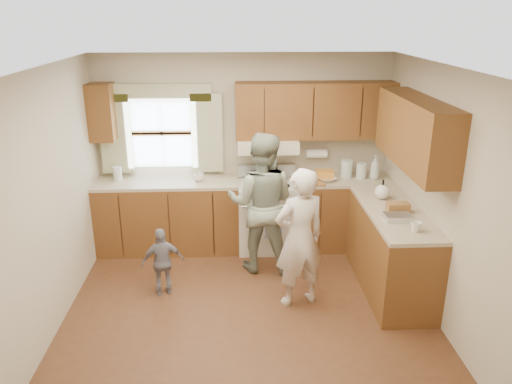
{
  "coord_description": "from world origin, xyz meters",
  "views": [
    {
      "loc": [
        -0.13,
        -4.61,
        2.96
      ],
      "look_at": [
        0.1,
        0.4,
        1.15
      ],
      "focal_mm": 35.0,
      "sensor_mm": 36.0,
      "label": 1
    }
  ],
  "objects_px": {
    "woman_right": "(261,203)",
    "stove": "(268,214)",
    "woman_left": "(300,238)",
    "child": "(163,262)"
  },
  "relations": [
    {
      "from": "woman_left",
      "to": "woman_right",
      "type": "bearing_deg",
      "value": -85.78
    },
    {
      "from": "woman_left",
      "to": "woman_right",
      "type": "xyz_separation_m",
      "value": [
        -0.35,
        0.81,
        0.09
      ]
    },
    {
      "from": "woman_left",
      "to": "child",
      "type": "xyz_separation_m",
      "value": [
        -1.46,
        0.26,
        -0.37
      ]
    },
    {
      "from": "woman_left",
      "to": "stove",
      "type": "bearing_deg",
      "value": -99.62
    },
    {
      "from": "woman_left",
      "to": "woman_right",
      "type": "height_order",
      "value": "woman_right"
    },
    {
      "from": "child",
      "to": "woman_right",
      "type": "bearing_deg",
      "value": -167.52
    },
    {
      "from": "woman_left",
      "to": "child",
      "type": "height_order",
      "value": "woman_left"
    },
    {
      "from": "stove",
      "to": "child",
      "type": "height_order",
      "value": "stove"
    },
    {
      "from": "woman_right",
      "to": "stove",
      "type": "bearing_deg",
      "value": -89.8
    },
    {
      "from": "woman_left",
      "to": "child",
      "type": "distance_m",
      "value": 1.53
    }
  ]
}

